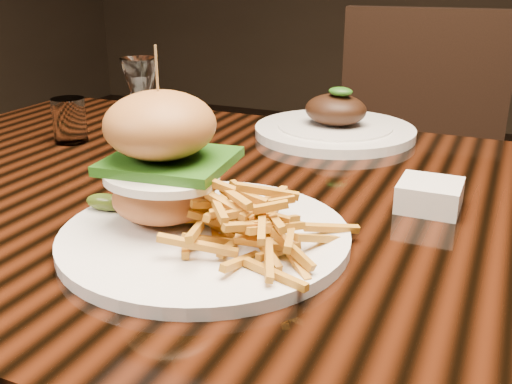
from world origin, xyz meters
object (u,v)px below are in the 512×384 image
at_px(wine_glass, 141,87).
at_px(chair_far, 413,165).
at_px(burger_plate, 197,195).
at_px(far_dish, 335,127).
at_px(dining_table, 310,255).

xyz_separation_m(wine_glass, chair_far, (0.32, 0.81, -0.34)).
bearing_deg(burger_plate, far_dish, 94.34).
relative_size(burger_plate, wine_glass, 2.03).
xyz_separation_m(burger_plate, chair_far, (0.09, 1.05, -0.27)).
relative_size(burger_plate, chair_far, 0.36).
height_order(dining_table, burger_plate, burger_plate).
distance_m(dining_table, far_dish, 0.37).
relative_size(dining_table, wine_glass, 9.42).
bearing_deg(far_dish, burger_plate, -91.72).
distance_m(far_dish, chair_far, 0.59).
height_order(burger_plate, wine_glass, burger_plate).
bearing_deg(burger_plate, wine_glass, 140.13).
distance_m(burger_plate, far_dish, 0.52).
height_order(wine_glass, chair_far, chair_far).
bearing_deg(chair_far, wine_glass, -116.20).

